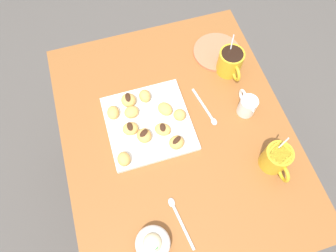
{
  "coord_description": "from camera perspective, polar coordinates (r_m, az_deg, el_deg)",
  "views": [
    {
      "loc": [
        0.39,
        -0.15,
        1.64
      ],
      "look_at": [
        -0.02,
        -0.03,
        0.72
      ],
      "focal_mm": 32.27,
      "sensor_mm": 36.0,
      "label": 1
    }
  ],
  "objects": [
    {
      "name": "ground_plane",
      "position": [
        1.7,
        1.06,
        -10.87
      ],
      "size": [
        8.0,
        8.0,
        0.0
      ],
      "primitive_type": "plane",
      "color": "#514C47"
    },
    {
      "name": "dining_table",
      "position": [
        1.15,
        1.53,
        -3.91
      ],
      "size": [
        0.95,
        0.77,
        0.7
      ],
      "color": "#935628",
      "rests_on": "ground_plane"
    },
    {
      "name": "pastry_plate_square",
      "position": [
        1.04,
        -3.67,
        0.5
      ],
      "size": [
        0.28,
        0.28,
        0.02
      ],
      "primitive_type": "cube",
      "color": "white",
      "rests_on": "dining_table"
    },
    {
      "name": "coffee_mug_mustard_left",
      "position": [
        1.14,
        11.71,
        11.79
      ],
      "size": [
        0.13,
        0.09,
        0.14
      ],
      "color": "gold",
      "rests_on": "dining_table"
    },
    {
      "name": "coffee_mug_mustard_right",
      "position": [
        1.0,
        19.78,
        -5.79
      ],
      "size": [
        0.12,
        0.08,
        0.14
      ],
      "color": "gold",
      "rests_on": "dining_table"
    },
    {
      "name": "cream_pitcher_white",
      "position": [
        1.06,
        14.75,
        3.82
      ],
      "size": [
        0.1,
        0.06,
        0.07
      ],
      "color": "white",
      "rests_on": "dining_table"
    },
    {
      "name": "ice_cream_bowl",
      "position": [
        0.91,
        -2.91,
        -21.25
      ],
      "size": [
        0.1,
        0.1,
        0.07
      ],
      "color": "white",
      "rests_on": "dining_table"
    },
    {
      "name": "saucer_coral_left",
      "position": [
        1.22,
        9.24,
        13.64
      ],
      "size": [
        0.18,
        0.18,
        0.01
      ],
      "primitive_type": "cylinder",
      "color": "#E5704C",
      "rests_on": "dining_table"
    },
    {
      "name": "loose_spoon_near_saucer",
      "position": [
        1.07,
        7.37,
        2.82
      ],
      "size": [
        0.16,
        0.04,
        0.01
      ],
      "color": "silver",
      "rests_on": "dining_table"
    },
    {
      "name": "loose_spoon_by_plate",
      "position": [
        0.95,
        1.99,
        -16.81
      ],
      "size": [
        0.16,
        0.04,
        0.01
      ],
      "color": "silver",
      "rests_on": "dining_table"
    },
    {
      "name": "beignet_0",
      "position": [
        0.97,
        -8.32,
        -6.18
      ],
      "size": [
        0.05,
        0.04,
        0.04
      ],
      "primitive_type": "ellipsoid",
      "rotation": [
        0.0,
        0.0,
        4.74
      ],
      "color": "#DBA351",
      "rests_on": "pastry_plate_square"
    },
    {
      "name": "beignet_1",
      "position": [
        1.01,
        -7.1,
        -0.5
      ],
      "size": [
        0.05,
        0.06,
        0.03
      ],
      "primitive_type": "ellipsoid",
      "rotation": [
        0.0,
        0.0,
        3.05
      ],
      "color": "#DBA351",
      "rests_on": "pastry_plate_square"
    },
    {
      "name": "chocolate_drizzle_1",
      "position": [
        0.99,
        -7.21,
        -0.08
      ],
      "size": [
        0.03,
        0.02,
        0.0
      ],
      "primitive_type": "ellipsoid",
      "rotation": [
        0.0,
        0.0,
        3.14
      ],
      "color": "#381E11",
      "rests_on": "beignet_1"
    },
    {
      "name": "beignet_2",
      "position": [
        1.0,
        -0.99,
        -0.64
      ],
      "size": [
        0.07,
        0.07,
        0.03
      ],
      "primitive_type": "ellipsoid",
      "rotation": [
        0.0,
        0.0,
        5.67
      ],
      "color": "#DBA351",
      "rests_on": "pastry_plate_square"
    },
    {
      "name": "chocolate_drizzle_2",
      "position": [
        0.99,
        -1.01,
        -0.27
      ],
      "size": [
        0.03,
        0.02,
        0.0
      ],
      "primitive_type": "ellipsoid",
      "rotation": [
        0.0,
        0.0,
        6.13
      ],
      "color": "#381E11",
      "rests_on": "beignet_2"
    },
    {
      "name": "beignet_3",
      "position": [
        1.04,
        -10.34,
        2.53
      ],
      "size": [
        0.06,
        0.05,
        0.03
      ],
      "primitive_type": "ellipsoid",
      "rotation": [
        0.0,
        0.0,
        4.54
      ],
      "color": "#DBA351",
      "rests_on": "pastry_plate_square"
    },
    {
      "name": "beignet_4",
      "position": [
        1.06,
        -4.4,
        5.68
      ],
      "size": [
        0.05,
        0.04,
        0.04
      ],
      "primitive_type": "ellipsoid",
      "rotation": [
        0.0,
        0.0,
        4.64
      ],
      "color": "#DBA351",
      "rests_on": "pastry_plate_square"
    },
    {
      "name": "beignet_5",
      "position": [
        1.02,
        2.22,
        2.12
      ],
      "size": [
        0.06,
        0.06,
        0.04
      ],
      "primitive_type": "ellipsoid",
      "rotation": [
        0.0,
        0.0,
        2.29
      ],
      "color": "#DBA351",
      "rests_on": "pastry_plate_square"
    },
    {
      "name": "beignet_6",
      "position": [
        0.98,
        1.63,
        -3.13
      ],
      "size": [
        0.05,
        0.06,
        0.04
      ],
      "primitive_type": "ellipsoid",
      "rotation": [
        0.0,
        0.0,
        4.88
      ],
      "color": "#DBA351",
      "rests_on": "pastry_plate_square"
    },
    {
      "name": "chocolate_drizzle_6",
      "position": [
        0.96,
        1.66,
        -2.67
      ],
      "size": [
        0.03,
        0.04,
        0.0
      ],
      "primitive_type": "ellipsoid",
      "rotation": [
        0.0,
        0.0,
        5.26
      ],
      "color": "#381E11",
      "rests_on": "beignet_6"
    },
    {
      "name": "beignet_7",
      "position": [
        0.99,
        -4.52,
        -1.82
      ],
      "size": [
        0.06,
        0.06,
        0.04
      ],
      "primitive_type": "ellipsoid",
      "rotation": [
        0.0,
        0.0,
        4.9
      ],
      "color": "#DBA351",
      "rests_on": "pastry_plate_square"
    },
    {
      "name": "chocolate_drizzle_7",
      "position": [
        0.97,
        -4.61,
        -1.33
      ],
      "size": [
        0.03,
        0.04,
        0.0
      ],
      "primitive_type": "ellipsoid",
      "rotation": [
        0.0,
        0.0,
        5.32
      ],
      "color": "#381E11",
      "rests_on": "beignet_7"
    },
    {
      "name": "beignet_8",
      "position": [
        1.03,
        -0.55,
        3.26
      ],
      "size": [
        0.07,
        0.07,
        0.03
      ],
      "primitive_type": "ellipsoid",
      "rotation": [
        0.0,
        0.0,
        0.48
      ],
      "color": "#DBA351",
      "rests_on": "pastry_plate_square"
    },
    {
      "name": "beignet_9",
      "position": [
        1.05,
        -7.47,
        4.88
      ],
      "size": [
        0.06,
        0.06,
        0.04
      ],
      "primitive_type": "ellipsoid",
      "rotation": [
        0.0,
        0.0,
        3.44
      ],
      "color": "#DBA351",
      "rests_on": "pastry_plate_square"
    },
    {
      "name": "chocolate_drizzle_9",
      "position": [
        1.04,
        -7.6,
        5.42
      ],
      "size": [
        0.04,
        0.02,
        0.0
      ],
      "primitive_type": "ellipsoid",
      "rotation": [
        0.0,
        0.0,
        3.04
      ],
      "color": "#381E11",
      "rests_on": "beignet_9"
    },
    {
      "name": "beignet_10",
      "position": [
        1.03,
        -6.91,
        2.64
      ],
      "size": [
        0.06,
        0.06,
        0.03
      ],
      "primitive_type": "ellipsoid",
      "rotation": [
        0.0,
        0.0,
        1.87
      ],
      "color": "#DBA351",
      "rests_on": "pastry_plate_square"
    }
  ]
}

